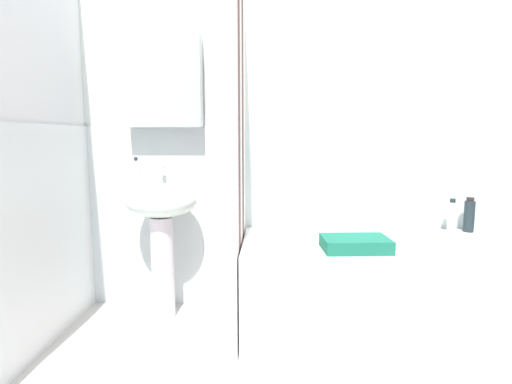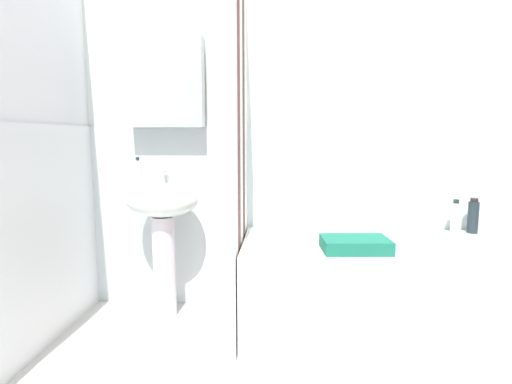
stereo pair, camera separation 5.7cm
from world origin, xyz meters
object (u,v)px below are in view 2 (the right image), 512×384
at_px(conditioner_bottle, 473,216).
at_px(soap_dispenser, 138,172).
at_px(bathtub, 374,288).
at_px(towel_folded, 355,244).
at_px(shampoo_bottle, 455,217).
at_px(sink, 163,221).

bearing_deg(conditioner_bottle, soap_dispenser, -175.86).
xyz_separation_m(bathtub, conditioner_bottle, (0.65, 0.27, 0.37)).
height_order(bathtub, conditioner_bottle, conditioner_bottle).
bearing_deg(towel_folded, conditioner_bottle, 29.56).
relative_size(conditioner_bottle, shampoo_bottle, 1.03).
distance_m(sink, shampoo_bottle, 1.80).
bearing_deg(sink, shampoo_bottle, 3.02).
height_order(sink, conditioner_bottle, sink).
distance_m(sink, conditioner_bottle, 1.92).
bearing_deg(soap_dispenser, shampoo_bottle, 3.96).
bearing_deg(shampoo_bottle, conditioner_bottle, 7.29).
bearing_deg(towel_folded, shampoo_bottle, 32.63).
bearing_deg(bathtub, soap_dispenser, 174.96).
height_order(soap_dispenser, shampoo_bottle, soap_dispenser).
xyz_separation_m(sink, shampoo_bottle, (1.80, 0.09, 0.02)).
bearing_deg(shampoo_bottle, towel_folded, -147.37).
xyz_separation_m(bathtub, shampoo_bottle, (0.54, 0.26, 0.37)).
distance_m(conditioner_bottle, shampoo_bottle, 0.11).
bearing_deg(conditioner_bottle, sink, -176.73).
distance_m(sink, soap_dispenser, 0.33).
bearing_deg(bathtub, towel_folded, -129.21).
distance_m(shampoo_bottle, towel_folded, 0.81).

